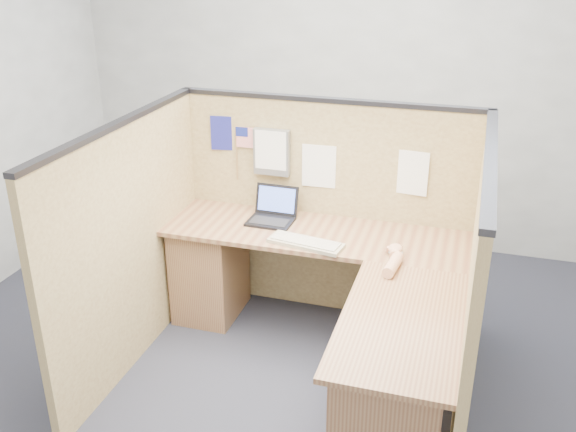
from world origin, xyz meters
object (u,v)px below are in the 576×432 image
(l_desk, at_px, (327,312))
(keyboard, at_px, (306,243))
(laptop, at_px, (273,212))
(mouse, at_px, (395,252))

(l_desk, bearing_deg, keyboard, 134.87)
(l_desk, distance_m, laptop, 0.81)
(l_desk, relative_size, laptop, 6.53)
(laptop, xyz_separation_m, mouse, (0.86, -0.29, -0.03))
(keyboard, height_order, mouse, mouse)
(keyboard, bearing_deg, l_desk, -35.83)
(l_desk, distance_m, mouse, 0.55)
(laptop, bearing_deg, l_desk, -43.62)
(laptop, height_order, keyboard, laptop)
(l_desk, height_order, laptop, laptop)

